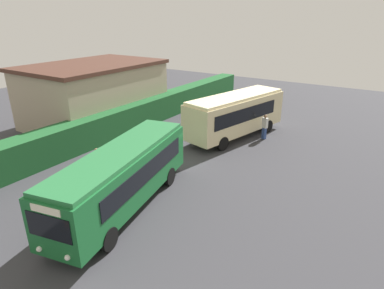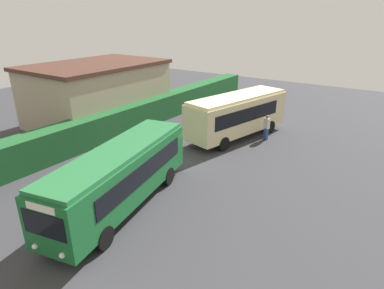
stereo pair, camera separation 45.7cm
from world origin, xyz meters
name	(u,v)px [view 1 (the left image)]	position (x,y,z in m)	size (l,w,h in m)	color
ground_plane	(164,170)	(0.00, 0.00, 0.00)	(64.00, 64.00, 0.00)	#38383D
bus_green	(123,175)	(-4.35, -0.93, 1.78)	(9.75, 4.24, 3.08)	#19602D
bus_cream	(236,113)	(7.70, -1.01, 1.89)	(9.20, 4.51, 3.29)	beige
person_left	(97,161)	(-2.50, 2.98, 0.85)	(0.54, 0.41, 1.64)	black
person_center	(265,126)	(8.49, -3.10, 1.02)	(0.40, 0.48, 1.91)	#334C8C
hedge_row	(85,133)	(0.00, 6.95, 1.04)	(44.00, 1.64, 2.08)	#1F592B
depot_building	(95,93)	(4.67, 10.96, 2.54)	(11.33, 7.64, 5.06)	tan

